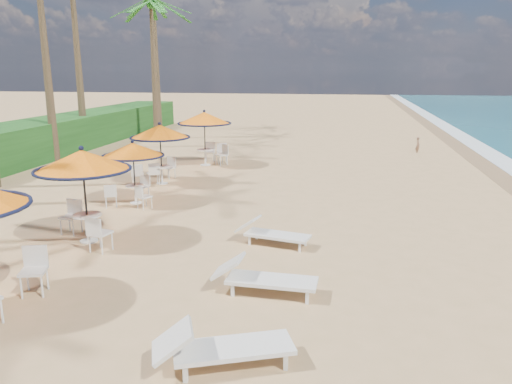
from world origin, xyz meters
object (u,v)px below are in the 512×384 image
station_2 (133,157)px  station_4 (207,125)px  station_1 (83,169)px  lounger_far (270,232)px  lounger_mid (261,277)px  station_3 (159,139)px  lounger_near (219,346)px

station_2 → station_4: size_ratio=0.83×
station_1 → station_2: (-0.34, 3.76, -0.36)m
station_1 → station_4: size_ratio=0.98×
station_2 → station_4: 7.03m
station_1 → lounger_far: station_1 is taller
lounger_mid → lounger_far: 2.87m
station_2 → lounger_mid: (5.29, -5.99, -1.20)m
station_3 → station_4: bearing=79.5°
lounger_near → lounger_far: 5.49m
station_3 → lounger_near: bearing=-65.2°
station_1 → lounger_far: (4.69, 0.63, -1.60)m
station_2 → lounger_far: (5.03, -3.13, -1.24)m
station_1 → station_3: size_ratio=1.04×
station_1 → lounger_mid: bearing=-24.2°
lounger_near → lounger_far: (-0.07, 5.49, -0.03)m
station_1 → lounger_far: size_ratio=1.27×
lounger_mid → lounger_far: size_ratio=1.06×
lounger_far → lounger_near: bearing=-76.9°
station_1 → lounger_mid: 5.65m
station_1 → lounger_mid: size_ratio=1.19×
station_1 → station_3: bearing=94.9°
station_4 → lounger_near: station_4 is taller
station_3 → station_4: 4.12m
station_1 → lounger_near: size_ratio=1.14×
station_3 → lounger_near: station_3 is taller
station_3 → lounger_mid: size_ratio=1.14×
station_4 → lounger_far: (4.52, -10.13, -1.56)m
station_4 → lounger_near: (4.59, -15.62, -1.52)m
lounger_far → lounger_mid: bearing=-72.5°
lounger_far → station_2: bearing=160.5°
station_1 → lounger_far: 5.00m
station_4 → station_2: bearing=-94.2°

